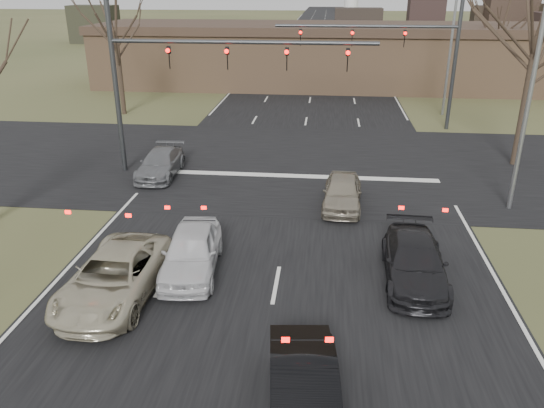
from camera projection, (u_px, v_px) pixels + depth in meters
The scene contains 16 objects.
ground at pixel (265, 346), 13.58m from camera, with size 360.00×360.00×0.00m, color #3E4525.
road_main at pixel (318, 55), 68.64m from camera, with size 14.00×300.00×0.02m, color black.
road_cross at pixel (298, 163), 27.34m from camera, with size 200.00×14.00×0.02m, color black.
building at pixel (336, 55), 47.24m from camera, with size 42.40×10.40×5.30m.
mast_arm_near at pixel (183, 67), 24.05m from camera, with size 12.12×0.24×8.00m.
mast_arm_far at pixel (409, 47), 32.17m from camera, with size 11.12×0.24×8.00m.
streetlight_right_near at pixel (529, 71), 19.77m from camera, with size 2.34×0.25×10.00m.
streetlight_right_far at pixel (450, 32), 35.32m from camera, with size 2.34×0.25×10.00m.
tree_left_far at pixel (112, 4), 34.93m from camera, with size 5.70×5.70×9.50m.
tree_right_far at pixel (505, 6), 41.59m from camera, with size 5.40×5.40×9.00m.
car_silver_suv at pixel (114, 276), 15.48m from camera, with size 2.30×5.00×1.39m, color beige.
car_white_sedan at pixel (191, 251), 16.88m from camera, with size 1.69×4.20×1.43m, color silver.
car_black_hatch at pixel (304, 393), 11.09m from camera, with size 1.43×4.10×1.35m, color black.
car_charcoal_sedan at pixel (415, 262), 16.37m from camera, with size 1.83×4.51×1.31m, color black.
car_grey_ahead at pixel (161, 163), 25.44m from camera, with size 1.70×4.18×1.21m, color slate.
car_silver_ahead at pixel (342, 192), 21.80m from camera, with size 1.55×3.86×1.31m, color gray.
Camera 1 is at (1.33, -11.04, 8.62)m, focal length 35.00 mm.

